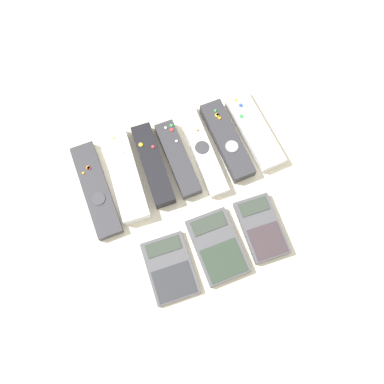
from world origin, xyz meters
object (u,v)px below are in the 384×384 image
object	(u,v)px
remote_1	(125,174)
remote_5	(227,140)
calculator_2	(261,228)
remote_4	(202,150)
remote_2	(153,165)
calculator_1	(217,246)
remote_3	(179,158)
calculator_0	(170,268)
remote_6	(253,129)
remote_0	(96,189)

from	to	relation	value
remote_1	remote_5	distance (m)	0.23
calculator_2	remote_4	bearing A→B (deg)	106.20
remote_2	calculator_2	size ratio (longest dim) A/B	1.40
calculator_1	remote_1	bearing A→B (deg)	120.60
remote_1	remote_4	size ratio (longest dim) A/B	0.97
remote_1	remote_3	bearing A→B (deg)	0.54
remote_2	calculator_0	bearing A→B (deg)	-98.59
remote_1	calculator_1	size ratio (longest dim) A/B	1.53
calculator_0	calculator_1	bearing A→B (deg)	6.06
calculator_0	calculator_2	bearing A→B (deg)	5.14
remote_5	calculator_1	distance (m)	0.23
remote_1	remote_5	world-z (taller)	remote_1
remote_4	calculator_2	distance (m)	0.21
remote_3	remote_5	size ratio (longest dim) A/B	0.93
remote_2	remote_3	world-z (taller)	remote_2
remote_3	remote_6	xyz separation A→B (m)	(0.18, 0.00, -0.00)
remote_6	calculator_2	bearing A→B (deg)	-113.05
remote_0	remote_4	size ratio (longest dim) A/B	0.97
remote_0	calculator_0	xyz separation A→B (m)	(0.09, -0.21, -0.00)
remote_6	calculator_2	world-z (taller)	remote_6
remote_1	remote_5	bearing A→B (deg)	2.50
remote_2	remote_4	world-z (taller)	remote_2
calculator_1	remote_5	bearing A→B (deg)	62.59
remote_3	calculator_2	world-z (taller)	remote_3
calculator_0	remote_0	bearing A→B (deg)	115.83
calculator_0	calculator_1	xyz separation A→B (m)	(0.10, 0.01, 0.00)
remote_3	calculator_0	xyz separation A→B (m)	(-0.10, -0.21, -0.01)
remote_0	remote_3	world-z (taller)	remote_3
remote_6	calculator_2	size ratio (longest dim) A/B	1.47
remote_2	calculator_0	xyz separation A→B (m)	(-0.04, -0.21, -0.01)
remote_4	remote_5	xyz separation A→B (m)	(0.06, -0.00, 0.00)
remote_1	calculator_0	bearing A→B (deg)	-80.78
remote_5	remote_0	bearing A→B (deg)	179.82
calculator_2	remote_5	bearing A→B (deg)	90.08
remote_0	remote_2	xyz separation A→B (m)	(0.13, 0.01, 0.00)
remote_1	remote_5	xyz separation A→B (m)	(0.23, -0.01, -0.00)
remote_1	calculator_0	distance (m)	0.22
remote_0	calculator_0	bearing A→B (deg)	-67.42
calculator_1	calculator_2	world-z (taller)	calculator_2
remote_4	remote_6	world-z (taller)	remote_6
remote_1	remote_3	distance (m)	0.12
remote_0	remote_6	xyz separation A→B (m)	(0.36, 0.01, 0.00)
remote_3	calculator_2	xyz separation A→B (m)	(0.10, -0.20, -0.00)
remote_1	remote_5	size ratio (longest dim) A/B	1.12
remote_4	calculator_1	bearing A→B (deg)	-102.36
remote_4	calculator_0	world-z (taller)	remote_4
remote_0	remote_3	xyz separation A→B (m)	(0.19, 0.00, 0.00)
remote_5	calculator_2	distance (m)	0.20
remote_3	remote_2	bearing A→B (deg)	174.69
remote_1	remote_6	xyz separation A→B (m)	(0.30, -0.00, -0.00)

